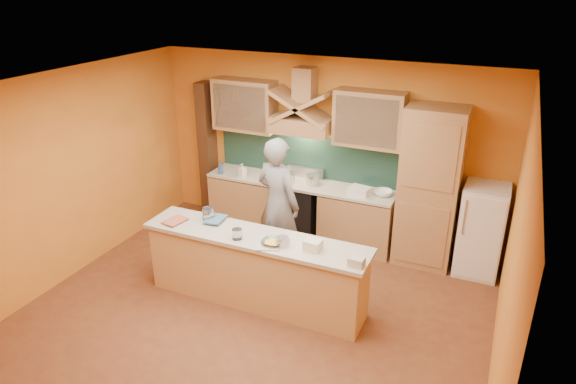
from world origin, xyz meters
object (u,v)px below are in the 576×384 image
at_px(stove, 300,209).
at_px(fridge, 481,230).
at_px(kitchen_scale, 283,242).
at_px(person, 278,204).
at_px(mixing_bowl, 272,242).

relative_size(stove, fridge, 0.69).
height_order(stove, kitchen_scale, kitchen_scale).
distance_m(person, kitchen_scale, 1.19).
bearing_deg(mixing_bowl, person, 111.65).
bearing_deg(person, stove, -70.43).
distance_m(fridge, person, 2.82).
relative_size(stove, mixing_bowl, 3.68).
relative_size(person, mixing_bowl, 7.79).
distance_m(person, mixing_bowl, 1.16).
distance_m(stove, mixing_bowl, 2.14).
bearing_deg(fridge, kitchen_scale, -136.31).
bearing_deg(fridge, mixing_bowl, -137.66).
relative_size(fridge, mixing_bowl, 5.31).
xyz_separation_m(fridge, mixing_bowl, (-2.21, -2.01, 0.33)).
bearing_deg(kitchen_scale, person, 128.73).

